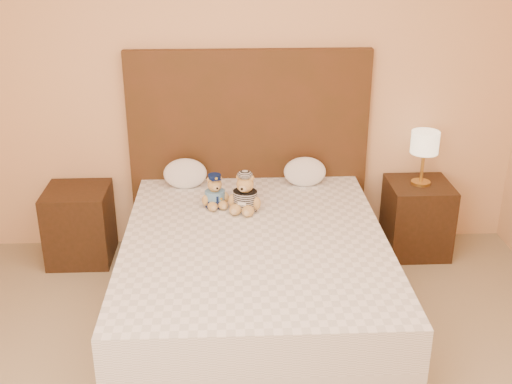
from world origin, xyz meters
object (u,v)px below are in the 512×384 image
nightstand_right (417,218)px  lamp (425,145)px  bed (255,276)px  teddy_police (215,191)px  teddy_prisoner (245,192)px  pillow_left (185,172)px  pillow_right (305,170)px  nightstand_left (80,224)px

nightstand_right → lamp: bearing=180.0°
bed → teddy_police: teddy_police is taller
teddy_prisoner → pillow_left: teddy_prisoner is taller
bed → lamp: size_ratio=5.00×
lamp → teddy_police: size_ratio=1.76×
teddy_police → pillow_left: bearing=104.6°
nightstand_right → teddy_prisoner: teddy_prisoner is taller
pillow_right → pillow_left: bearing=180.0°
bed → lamp: lamp is taller
nightstand_left → pillow_right: bearing=1.0°
bed → teddy_police: (-0.25, 0.47, 0.39)m
nightstand_right → pillow_right: 0.93m
pillow_left → pillow_right: (0.87, 0.00, -0.00)m
nightstand_left → lamp: size_ratio=1.38×
nightstand_left → teddy_prisoner: (1.20, -0.41, 0.41)m
nightstand_right → pillow_left: (-1.72, 0.03, 0.38)m
pillow_right → lamp: bearing=-2.0°
lamp → nightstand_right: bearing=0.0°
bed → teddy_prisoner: teddy_prisoner is taller
pillow_left → pillow_right: bearing=0.0°
teddy_police → teddy_prisoner: size_ratio=0.87×
teddy_prisoner → pillow_left: bearing=152.5°
teddy_police → lamp: bearing=-4.3°
pillow_right → bed: bearing=-115.7°
teddy_police → pillow_left: 0.42m
lamp → teddy_police: lamp is taller
lamp → teddy_prisoner: size_ratio=1.53×
lamp → pillow_left: (-1.72, 0.03, -0.19)m
pillow_left → lamp: bearing=-1.0°
pillow_left → teddy_prisoner: bearing=-46.3°
bed → pillow_left: pillow_left is taller
nightstand_left → pillow_left: 0.87m
teddy_prisoner → pillow_right: teddy_prisoner is taller
lamp → pillow_right: lamp is taller
bed → teddy_police: bearing=117.7°
teddy_prisoner → pillow_right: (0.45, 0.44, -0.02)m
nightstand_left → lamp: lamp is taller
lamp → teddy_police: 1.54m
nightstand_right → teddy_prisoner: (-1.30, -0.41, 0.41)m
bed → nightstand_right: same height
nightstand_right → teddy_police: (-1.50, -0.33, 0.39)m
lamp → pillow_right: size_ratio=1.30×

